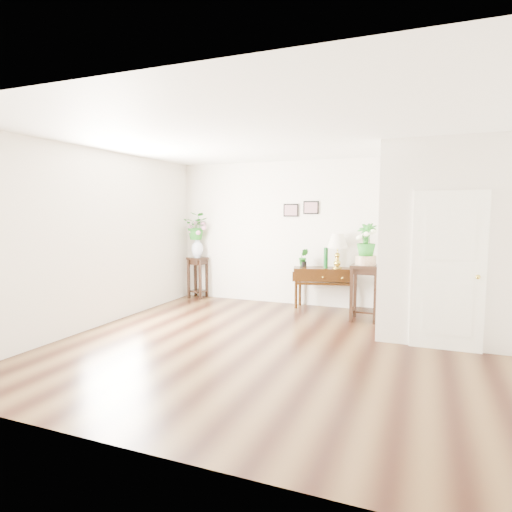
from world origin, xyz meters
The scene contains 20 objects.
floor centered at (0.00, 0.00, 0.00)m, with size 6.00×5.50×0.02m, color brown.
ceiling centered at (0.00, 0.00, 2.80)m, with size 6.00×5.50×0.02m, color white.
wall_back centered at (0.00, 2.75, 1.40)m, with size 6.00×0.02×2.80m, color beige.
wall_front centered at (0.00, -2.75, 1.40)m, with size 6.00×0.02×2.80m, color beige.
wall_left centered at (-3.00, 0.00, 1.40)m, with size 0.02×5.50×2.80m, color beige.
partition centered at (2.10, 1.77, 1.40)m, with size 1.80×1.95×2.80m, color beige.
door centered at (2.10, 0.78, 1.05)m, with size 0.90×0.05×2.10m, color white.
art_print_left centered at (-0.65, 2.73, 1.85)m, with size 0.30×0.02×0.25m, color black.
art_print_right centered at (-0.25, 2.73, 1.90)m, with size 0.30×0.02×0.25m, color black.
wall_ornament centered at (1.16, 1.90, 2.05)m, with size 0.51×0.51×0.07m, color #B4864A.
console_table centered at (0.09, 2.53, 0.39)m, with size 1.17×0.39×0.78m, color black.
table_lamp centered at (0.31, 2.53, 1.13)m, with size 0.37×0.37×0.65m, color gold.
green_vase centered at (0.10, 2.53, 0.95)m, with size 0.08×0.08×0.38m, color #0A3E13.
potted_plant centered at (-0.33, 2.53, 0.95)m, with size 0.18×0.14×0.33m, color #1D6C1C.
plant_stand_a centered at (-2.65, 2.57, 0.43)m, with size 0.34×0.34×0.87m, color black.
porcelain_vase centered at (-2.65, 2.57, 1.09)m, with size 0.24×0.24×0.42m, color silver, non-canonical shape.
lily_arrangement centered at (-2.65, 2.57, 1.55)m, with size 0.51×0.44×0.57m, color #1D6C1C.
plant_stand_b centered at (0.90, 1.94, 0.47)m, with size 0.44×0.44×0.95m, color black.
ceramic_bowl centered at (0.90, 1.94, 1.03)m, with size 0.34×0.34×0.15m, color beige.
narcissus centered at (0.90, 1.94, 1.35)m, with size 0.32×0.32×0.57m, color #1D6C1C.
Camera 1 is at (1.82, -5.29, 1.83)m, focal length 30.00 mm.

